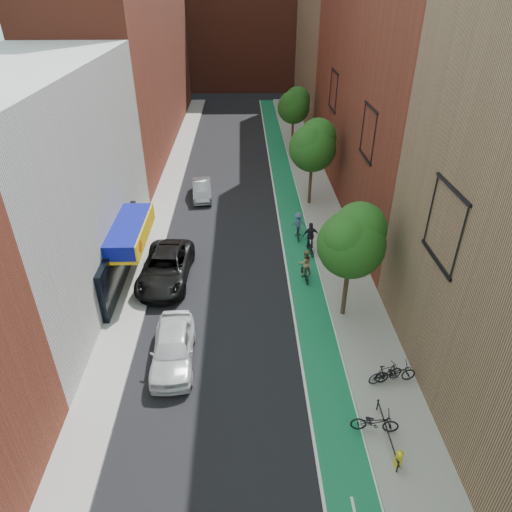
{
  "coord_description": "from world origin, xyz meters",
  "views": [
    {
      "loc": [
        0.39,
        -9.06,
        15.52
      ],
      "look_at": [
        1.07,
        13.78,
        1.5
      ],
      "focal_mm": 32.0,
      "sensor_mm": 36.0,
      "label": 1
    }
  ],
  "objects": [
    {
      "name": "building_right_mid_red",
      "position": [
        12.0,
        26.0,
        11.0
      ],
      "size": [
        8.0,
        28.0,
        22.0
      ],
      "primitive_type": "cube",
      "color": "maroon",
      "rests_on": "ground"
    },
    {
      "name": "building_left_far_red",
      "position": [
        -11.0,
        42.0,
        11.0
      ],
      "size": [
        8.0,
        36.0,
        22.0
      ],
      "primitive_type": "cube",
      "color": "maroon",
      "rests_on": "ground"
    },
    {
      "name": "sidewalk_left",
      "position": [
        -6.0,
        26.0,
        0.07
      ],
      "size": [
        2.0,
        68.0,
        0.15
      ],
      "primitive_type": "cube",
      "color": "gray",
      "rests_on": "ground"
    },
    {
      "name": "tree_near",
      "position": [
        5.65,
        10.02,
        4.66
      ],
      "size": [
        3.4,
        3.36,
        6.42
      ],
      "color": "#332619",
      "rests_on": "ground"
    },
    {
      "name": "cyclist_lane_far",
      "position": [
        4.11,
        18.55,
        0.85
      ],
      "size": [
        1.04,
        1.63,
        1.92
      ],
      "rotation": [
        0.0,
        0.0,
        3.1
      ],
      "color": "black",
      "rests_on": "ground"
    },
    {
      "name": "tree_far",
      "position": [
        5.65,
        38.02,
        4.5
      ],
      "size": [
        3.3,
        3.25,
        6.21
      ],
      "color": "#332619",
      "rests_on": "ground"
    },
    {
      "name": "parked_bike_mid",
      "position": [
        6.53,
        5.14,
        0.65
      ],
      "size": [
        1.73,
        0.93,
        1.0
      ],
      "primitive_type": "imported",
      "rotation": [
        0.0,
        0.0,
        1.86
      ],
      "color": "black",
      "rests_on": "sidewalk_right"
    },
    {
      "name": "parked_car_black",
      "position": [
        -4.28,
        13.7,
        0.84
      ],
      "size": [
        3.05,
        6.13,
        1.67
      ],
      "primitive_type": "imported",
      "rotation": [
        0.0,
        0.0,
        -0.05
      ],
      "color": "black",
      "rests_on": "ground"
    },
    {
      "name": "parked_bike_near",
      "position": [
        5.4,
        2.6,
        0.65
      ],
      "size": [
        1.95,
        0.88,
        0.99
      ],
      "primitive_type": "imported",
      "rotation": [
        0.0,
        0.0,
        1.45
      ],
      "color": "black",
      "rests_on": "sidewalk_right"
    },
    {
      "name": "bike_lane",
      "position": [
        4.0,
        26.0,
        0.01
      ],
      "size": [
        2.0,
        68.0,
        0.01
      ],
      "primitive_type": "cube",
      "color": "#126736",
      "rests_on": "ground"
    },
    {
      "name": "building_left_white",
      "position": [
        -11.0,
        14.0,
        6.0
      ],
      "size": [
        8.0,
        20.0,
        12.0
      ],
      "primitive_type": "cube",
      "color": "silver",
      "rests_on": "ground"
    },
    {
      "name": "parked_car_silver",
      "position": [
        -3.0,
        25.62,
        0.69
      ],
      "size": [
        1.86,
        4.32,
        1.38
      ],
      "primitive_type": "imported",
      "rotation": [
        0.0,
        0.0,
        0.1
      ],
      "color": "gray",
      "rests_on": "ground"
    },
    {
      "name": "cyclist_lane_mid",
      "position": [
        4.7,
        16.57,
        0.86
      ],
      "size": [
        1.1,
        1.67,
        2.16
      ],
      "rotation": [
        0.0,
        0.0,
        3.27
      ],
      "color": "black",
      "rests_on": "ground"
    },
    {
      "name": "ground",
      "position": [
        0.0,
        0.0,
        0.0
      ],
      "size": [
        160.0,
        160.0,
        0.0
      ],
      "primitive_type": "plane",
      "color": "black",
      "rests_on": "ground"
    },
    {
      "name": "building_right_far_tan",
      "position": [
        12.0,
        50.0,
        9.0
      ],
      "size": [
        8.0,
        20.0,
        18.0
      ],
      "primitive_type": "cube",
      "color": "#8C6B4C",
      "rests_on": "ground"
    },
    {
      "name": "cyclist_lane_near",
      "position": [
        3.97,
        13.45,
        0.85
      ],
      "size": [
        0.88,
        1.64,
        1.98
      ],
      "rotation": [
        0.0,
        0.0,
        3.3
      ],
      "color": "black",
      "rests_on": "ground"
    },
    {
      "name": "parked_bike_far",
      "position": [
        6.96,
        5.15,
        0.64
      ],
      "size": [
        1.91,
        0.83,
        0.98
      ],
      "primitive_type": "imported",
      "rotation": [
        0.0,
        0.0,
        1.67
      ],
      "color": "black",
      "rests_on": "sidewalk_right"
    },
    {
      "name": "sidewalk_right",
      "position": [
        6.5,
        26.0,
        0.07
      ],
      "size": [
        3.0,
        68.0,
        0.15
      ],
      "primitive_type": "cube",
      "color": "gray",
      "rests_on": "ground"
    },
    {
      "name": "tree_mid",
      "position": [
        5.65,
        24.02,
        4.89
      ],
      "size": [
        3.55,
        3.53,
        6.74
      ],
      "color": "#332619",
      "rests_on": "ground"
    },
    {
      "name": "parked_car_white",
      "position": [
        -3.0,
        6.86,
        0.82
      ],
      "size": [
        2.15,
        4.88,
        1.64
      ],
      "primitive_type": "imported",
      "rotation": [
        0.0,
        0.0,
        0.05
      ],
      "color": "silver",
      "rests_on": "ground"
    },
    {
      "name": "fire_hydrant",
      "position": [
        5.9,
        1.07,
        0.57
      ],
      "size": [
        0.28,
        0.28,
        0.8
      ],
      "color": "yellow",
      "rests_on": "sidewalk_right"
    },
    {
      "name": "building_far_closure",
      "position": [
        0.0,
        72.0,
        10.0
      ],
      "size": [
        30.0,
        14.0,
        20.0
      ],
      "primitive_type": "cube",
      "color": "maroon",
      "rests_on": "ground"
    }
  ]
}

